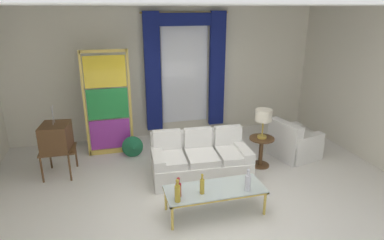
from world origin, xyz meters
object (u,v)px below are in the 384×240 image
(vintage_tv, at_px, (56,138))
(bottle_crystal_tall, at_px, (248,182))
(coffee_table, at_px, (215,190))
(stained_glass_divider, at_px, (108,106))
(bottle_ruby_flask, at_px, (178,192))
(armchair_white, at_px, (293,144))
(peacock_figurine, at_px, (133,148))
(couch_white_long, at_px, (200,160))
(bottle_blue_decanter, at_px, (178,189))
(bottle_amber_squat, at_px, (202,186))
(table_lamp_brass, at_px, (264,116))
(round_side_table, at_px, (261,149))

(vintage_tv, bearing_deg, bottle_crystal_tall, -35.66)
(coffee_table, bearing_deg, stained_glass_divider, 119.21)
(bottle_ruby_flask, relative_size, armchair_white, 0.36)
(stained_glass_divider, bearing_deg, peacock_figurine, -39.47)
(coffee_table, distance_m, vintage_tv, 3.08)
(stained_glass_divider, xyz_separation_m, peacock_figurine, (0.43, -0.35, -0.84))
(stained_glass_divider, bearing_deg, couch_white_long, -41.85)
(bottle_blue_decanter, height_order, vintage_tv, vintage_tv)
(vintage_tv, xyz_separation_m, armchair_white, (4.61, -0.42, -0.44))
(bottle_amber_squat, relative_size, table_lamp_brass, 0.56)
(vintage_tv, relative_size, round_side_table, 2.26)
(bottle_crystal_tall, xyz_separation_m, bottle_ruby_flask, (-1.06, -0.02, -0.00))
(couch_white_long, xyz_separation_m, table_lamp_brass, (1.26, 0.04, 0.72))
(peacock_figurine, bearing_deg, coffee_table, -65.46)
(bottle_ruby_flask, relative_size, vintage_tv, 0.26)
(bottle_ruby_flask, distance_m, stained_glass_divider, 2.96)
(armchair_white, xyz_separation_m, peacock_figurine, (-3.23, 0.79, -0.07))
(coffee_table, xyz_separation_m, round_side_table, (1.37, 1.25, -0.02))
(couch_white_long, bearing_deg, peacock_figurine, 137.30)
(armchair_white, height_order, table_lamp_brass, table_lamp_brass)
(table_lamp_brass, bearing_deg, coffee_table, -137.62)
(coffee_table, bearing_deg, table_lamp_brass, 42.38)
(round_side_table, bearing_deg, table_lamp_brass, 0.00)
(bottle_ruby_flask, xyz_separation_m, armchair_white, (2.81, 1.65, -0.26))
(coffee_table, bearing_deg, bottle_crystal_tall, -20.71)
(stained_glass_divider, bearing_deg, round_side_table, -25.68)
(bottle_amber_squat, height_order, peacock_figurine, bottle_amber_squat)
(bottle_blue_decanter, distance_m, table_lamp_brass, 2.39)
(coffee_table, xyz_separation_m, bottle_crystal_tall, (0.45, -0.17, 0.18))
(couch_white_long, distance_m, stained_glass_divider, 2.23)
(vintage_tv, height_order, table_lamp_brass, vintage_tv)
(bottle_crystal_tall, bearing_deg, bottle_blue_decanter, 174.18)
(couch_white_long, xyz_separation_m, armchair_white, (2.09, 0.26, -0.02))
(coffee_table, distance_m, bottle_amber_squat, 0.29)
(bottle_amber_squat, distance_m, armchair_white, 2.89)
(bottle_ruby_flask, bearing_deg, table_lamp_brass, 36.00)
(bottle_blue_decanter, bearing_deg, couch_white_long, 61.74)
(couch_white_long, xyz_separation_m, bottle_crystal_tall, (0.34, -1.37, 0.25))
(couch_white_long, height_order, stained_glass_divider, stained_glass_divider)
(peacock_figurine, distance_m, table_lamp_brass, 2.72)
(armchair_white, xyz_separation_m, round_side_table, (-0.83, -0.21, 0.07))
(bottle_crystal_tall, height_order, peacock_figurine, bottle_crystal_tall)
(armchair_white, bearing_deg, peacock_figurine, 166.23)
(bottle_ruby_flask, height_order, stained_glass_divider, stained_glass_divider)
(couch_white_long, relative_size, bottle_ruby_flask, 5.17)
(couch_white_long, relative_size, bottle_crystal_tall, 5.16)
(peacock_figurine, bearing_deg, table_lamp_brass, -22.76)
(bottle_amber_squat, bearing_deg, bottle_ruby_flask, -163.92)
(coffee_table, height_order, round_side_table, round_side_table)
(vintage_tv, relative_size, peacock_figurine, 2.24)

